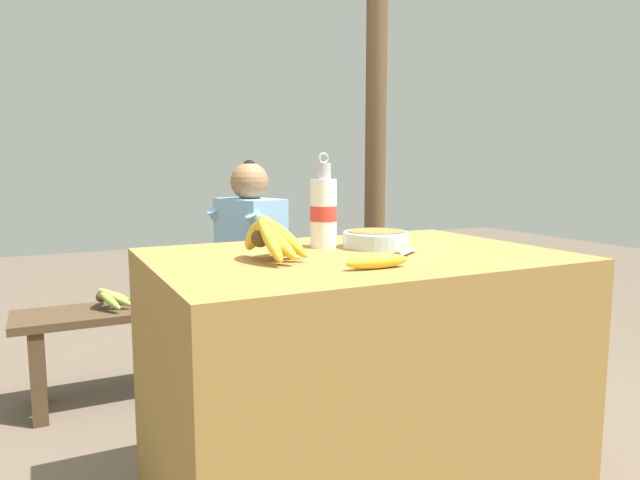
{
  "coord_description": "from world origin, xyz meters",
  "views": [
    {
      "loc": [
        -0.84,
        -1.46,
        1.06
      ],
      "look_at": [
        -0.1,
        0.05,
        0.84
      ],
      "focal_mm": 32.0,
      "sensor_mm": 36.0,
      "label": 1
    }
  ],
  "objects_px": {
    "banana_bunch_ripe": "(271,237)",
    "wooden_bench": "(202,313)",
    "seated_vendor": "(243,257)",
    "support_post_far": "(376,143)",
    "banana_bunch_green": "(109,297)",
    "knife": "(399,254)",
    "water_bottle": "(323,211)",
    "loose_banana_front": "(377,261)",
    "serving_bowl": "(376,238)"
  },
  "relations": [
    {
      "from": "loose_banana_front",
      "to": "knife",
      "type": "xyz_separation_m",
      "value": [
        0.15,
        0.12,
        -0.01
      ]
    },
    {
      "from": "serving_bowl",
      "to": "water_bottle",
      "type": "distance_m",
      "value": 0.19
    },
    {
      "from": "banana_bunch_ripe",
      "to": "banana_bunch_green",
      "type": "relative_size",
      "value": 0.95
    },
    {
      "from": "banana_bunch_ripe",
      "to": "wooden_bench",
      "type": "height_order",
      "value": "banana_bunch_ripe"
    },
    {
      "from": "water_bottle",
      "to": "banana_bunch_green",
      "type": "distance_m",
      "value": 1.23
    },
    {
      "from": "knife",
      "to": "support_post_far",
      "type": "bearing_deg",
      "value": 22.8
    },
    {
      "from": "serving_bowl",
      "to": "support_post_far",
      "type": "relative_size",
      "value": 0.09
    },
    {
      "from": "banana_bunch_green",
      "to": "support_post_far",
      "type": "distance_m",
      "value": 1.78
    },
    {
      "from": "knife",
      "to": "banana_bunch_ripe",
      "type": "bearing_deg",
      "value": 123.95
    },
    {
      "from": "serving_bowl",
      "to": "knife",
      "type": "distance_m",
      "value": 0.21
    },
    {
      "from": "serving_bowl",
      "to": "banana_bunch_green",
      "type": "relative_size",
      "value": 0.77
    },
    {
      "from": "seated_vendor",
      "to": "wooden_bench",
      "type": "bearing_deg",
      "value": -29.14
    },
    {
      "from": "support_post_far",
      "to": "seated_vendor",
      "type": "bearing_deg",
      "value": -157.72
    },
    {
      "from": "water_bottle",
      "to": "seated_vendor",
      "type": "xyz_separation_m",
      "value": [
        0.05,
        0.96,
        -0.29
      ]
    },
    {
      "from": "banana_bunch_ripe",
      "to": "wooden_bench",
      "type": "xyz_separation_m",
      "value": [
        0.1,
        1.17,
        -0.5
      ]
    },
    {
      "from": "knife",
      "to": "wooden_bench",
      "type": "xyz_separation_m",
      "value": [
        -0.24,
        1.29,
        -0.45
      ]
    },
    {
      "from": "banana_bunch_ripe",
      "to": "serving_bowl",
      "type": "distance_m",
      "value": 0.4
    },
    {
      "from": "loose_banana_front",
      "to": "banana_bunch_green",
      "type": "distance_m",
      "value": 1.53
    },
    {
      "from": "banana_bunch_ripe",
      "to": "water_bottle",
      "type": "relative_size",
      "value": 0.87
    },
    {
      "from": "wooden_bench",
      "to": "loose_banana_front",
      "type": "bearing_deg",
      "value": -86.28
    },
    {
      "from": "loose_banana_front",
      "to": "seated_vendor",
      "type": "distance_m",
      "value": 1.38
    },
    {
      "from": "loose_banana_front",
      "to": "support_post_far",
      "type": "relative_size",
      "value": 0.08
    },
    {
      "from": "loose_banana_front",
      "to": "knife",
      "type": "bearing_deg",
      "value": 38.58
    },
    {
      "from": "banana_bunch_ripe",
      "to": "wooden_bench",
      "type": "relative_size",
      "value": 0.16
    },
    {
      "from": "wooden_bench",
      "to": "support_post_far",
      "type": "relative_size",
      "value": 0.68
    },
    {
      "from": "water_bottle",
      "to": "support_post_far",
      "type": "relative_size",
      "value": 0.13
    },
    {
      "from": "serving_bowl",
      "to": "knife",
      "type": "bearing_deg",
      "value": -103.42
    },
    {
      "from": "wooden_bench",
      "to": "banana_bunch_green",
      "type": "xyz_separation_m",
      "value": [
        -0.41,
        0.0,
        0.12
      ]
    },
    {
      "from": "support_post_far",
      "to": "knife",
      "type": "bearing_deg",
      "value": -119.68
    },
    {
      "from": "water_bottle",
      "to": "loose_banana_front",
      "type": "distance_m",
      "value": 0.42
    },
    {
      "from": "banana_bunch_ripe",
      "to": "banana_bunch_green",
      "type": "xyz_separation_m",
      "value": [
        -0.31,
        1.18,
        -0.38
      ]
    },
    {
      "from": "knife",
      "to": "banana_bunch_green",
      "type": "relative_size",
      "value": 0.63
    },
    {
      "from": "loose_banana_front",
      "to": "knife",
      "type": "height_order",
      "value": "loose_banana_front"
    },
    {
      "from": "serving_bowl",
      "to": "seated_vendor",
      "type": "xyz_separation_m",
      "value": [
        -0.1,
        1.04,
        -0.2
      ]
    },
    {
      "from": "banana_bunch_ripe",
      "to": "support_post_far",
      "type": "height_order",
      "value": "support_post_far"
    },
    {
      "from": "loose_banana_front",
      "to": "knife",
      "type": "relative_size",
      "value": 1.04
    },
    {
      "from": "banana_bunch_ripe",
      "to": "seated_vendor",
      "type": "bearing_deg",
      "value": 75.44
    },
    {
      "from": "seated_vendor",
      "to": "support_post_far",
      "type": "bearing_deg",
      "value": -173.54
    },
    {
      "from": "support_post_far",
      "to": "banana_bunch_ripe",
      "type": "bearing_deg",
      "value": -129.9
    },
    {
      "from": "loose_banana_front",
      "to": "support_post_far",
      "type": "height_order",
      "value": "support_post_far"
    },
    {
      "from": "banana_bunch_ripe",
      "to": "serving_bowl",
      "type": "relative_size",
      "value": 1.23
    },
    {
      "from": "serving_bowl",
      "to": "loose_banana_front",
      "type": "distance_m",
      "value": 0.38
    },
    {
      "from": "water_bottle",
      "to": "wooden_bench",
      "type": "distance_m",
      "value": 1.16
    },
    {
      "from": "seated_vendor",
      "to": "banana_bunch_green",
      "type": "distance_m",
      "value": 0.62
    },
    {
      "from": "loose_banana_front",
      "to": "wooden_bench",
      "type": "relative_size",
      "value": 0.11
    },
    {
      "from": "serving_bowl",
      "to": "water_bottle",
      "type": "height_order",
      "value": "water_bottle"
    },
    {
      "from": "support_post_far",
      "to": "wooden_bench",
      "type": "bearing_deg",
      "value": -163.0
    },
    {
      "from": "seated_vendor",
      "to": "banana_bunch_ripe",
      "type": "bearing_deg",
      "value": 59.62
    },
    {
      "from": "banana_bunch_green",
      "to": "knife",
      "type": "bearing_deg",
      "value": -63.15
    },
    {
      "from": "water_bottle",
      "to": "support_post_far",
      "type": "distance_m",
      "value": 1.74
    }
  ]
}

